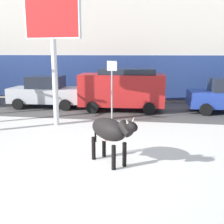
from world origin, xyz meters
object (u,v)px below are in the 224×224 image
object	(u,v)px
car_silver_sedan	(46,92)
billboard	(52,25)
car_red_van	(122,88)
cow_black	(110,131)
pedestrian_by_cars	(158,88)
street_sign	(112,87)

from	to	relation	value
car_silver_sedan	billboard	bearing A→B (deg)	-62.20
billboard	car_red_van	size ratio (longest dim) A/B	1.18
car_silver_sedan	car_red_van	xyz separation A→B (m)	(4.54, -0.23, 0.33)
cow_black	pedestrian_by_cars	bearing A→B (deg)	83.42
cow_black	car_silver_sedan	size ratio (longest dim) A/B	0.39
billboard	pedestrian_by_cars	size ratio (longest dim) A/B	3.21
billboard	car_silver_sedan	distance (m)	5.56
billboard	car_red_van	distance (m)	5.38
car_red_van	pedestrian_by_cars	world-z (taller)	car_red_van
car_silver_sedan	street_sign	bearing A→B (deg)	-34.59
cow_black	car_red_van	bearing A→B (deg)	94.75
street_sign	cow_black	bearing A→B (deg)	-81.25
pedestrian_by_cars	street_sign	distance (m)	6.54
cow_black	street_sign	xyz separation A→B (m)	(-0.75, 4.87, 0.68)
cow_black	pedestrian_by_cars	size ratio (longest dim) A/B	0.97
car_silver_sedan	street_sign	world-z (taller)	street_sign
cow_black	billboard	xyz separation A→B (m)	(-3.13, 4.04, 3.32)
cow_black	car_silver_sedan	bearing A→B (deg)	123.17
car_red_van	billboard	bearing A→B (deg)	-124.34
car_red_van	pedestrian_by_cars	distance (m)	3.87
car_silver_sedan	street_sign	size ratio (longest dim) A/B	1.52
billboard	car_red_van	xyz separation A→B (m)	(2.49, 3.65, -3.07)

